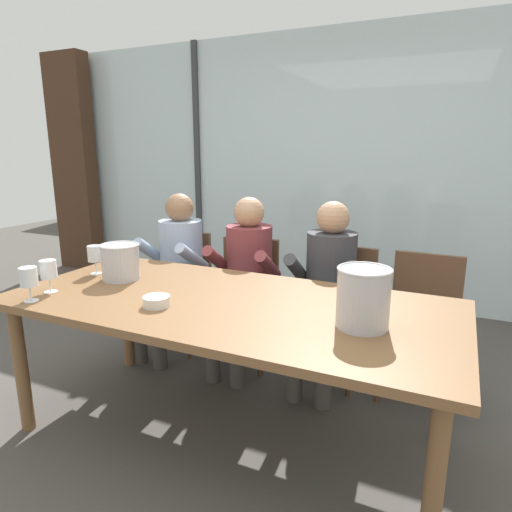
{
  "coord_description": "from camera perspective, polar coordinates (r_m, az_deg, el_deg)",
  "views": [
    {
      "loc": [
        1.01,
        -1.84,
        1.5
      ],
      "look_at": [
        0.0,
        0.35,
        0.91
      ],
      "focal_mm": 31.07,
      "sensor_mm": 36.0,
      "label": 1
    }
  ],
  "objects": [
    {
      "name": "wine_glass_near_bucket",
      "position": [
        2.55,
        -25.15,
        -1.73
      ],
      "size": [
        0.08,
        0.08,
        0.17
      ],
      "color": "silver",
      "rests_on": "dining_table"
    },
    {
      "name": "window_mullion_left",
      "position": [
        5.07,
        -7.45,
        11.29
      ],
      "size": [
        0.06,
        0.06,
        2.6
      ],
      "primitive_type": "cube",
      "color": "#38383D",
      "rests_on": "ground"
    },
    {
      "name": "tasting_bowl",
      "position": [
        2.19,
        -12.68,
        -5.71
      ],
      "size": [
        0.13,
        0.13,
        0.05
      ],
      "primitive_type": "cylinder",
      "color": "silver",
      "rests_on": "dining_table"
    },
    {
      "name": "person_charcoal_jacket",
      "position": [
        2.85,
        9.15,
        -3.41
      ],
      "size": [
        0.46,
        0.61,
        1.18
      ],
      "rotation": [
        0.0,
        0.0,
        -0.01
      ],
      "color": "#38383D",
      "rests_on": "ground"
    },
    {
      "name": "chair_near_curtain",
      "position": [
        3.52,
        -9.63,
        -3.04
      ],
      "size": [
        0.49,
        0.49,
        0.86
      ],
      "rotation": [
        0.0,
        0.0,
        0.12
      ],
      "color": "brown",
      "rests_on": "ground"
    },
    {
      "name": "ground",
      "position": [
        3.37,
        4.75,
        -12.83
      ],
      "size": [
        14.0,
        14.0,
        0.0
      ],
      "primitive_type": "plane",
      "color": "#4C4742"
    },
    {
      "name": "chair_right_of_center",
      "position": [
        2.96,
        20.72,
        -7.01
      ],
      "size": [
        0.46,
        0.46,
        0.86
      ],
      "rotation": [
        0.0,
        0.0,
        -0.04
      ],
      "color": "brown",
      "rests_on": "ground"
    },
    {
      "name": "wine_glass_center_pour",
      "position": [
        2.44,
        -27.22,
        -2.59
      ],
      "size": [
        0.08,
        0.08,
        0.17
      ],
      "color": "silver",
      "rests_on": "dining_table"
    },
    {
      "name": "ice_bucket_secondary",
      "position": [
        1.92,
        13.64,
        -5.15
      ],
      "size": [
        0.23,
        0.23,
        0.26
      ],
      "color": "#B7B7BC",
      "rests_on": "dining_table"
    },
    {
      "name": "chair_left_of_center",
      "position": [
        3.23,
        -1.21,
        -4.41
      ],
      "size": [
        0.5,
        0.5,
        0.86
      ],
      "rotation": [
        0.0,
        0.0,
        0.13
      ],
      "color": "brown",
      "rests_on": "ground"
    },
    {
      "name": "hillside_vineyard",
      "position": [
        8.39,
        17.95,
        8.46
      ],
      "size": [
        13.46,
        2.4,
        1.67
      ],
      "primitive_type": "cube",
      "color": "#568942",
      "rests_on": "ground"
    },
    {
      "name": "wine_glass_by_left_taster",
      "position": [
        2.82,
        -20.05,
        0.23
      ],
      "size": [
        0.08,
        0.08,
        0.17
      ],
      "color": "silver",
      "rests_on": "dining_table"
    },
    {
      "name": "ice_bucket_primary",
      "position": [
        2.66,
        -17.06,
        -0.64
      ],
      "size": [
        0.22,
        0.22,
        0.21
      ],
      "color": "#B7B7BC",
      "rests_on": "dining_table"
    },
    {
      "name": "person_pale_blue_shirt",
      "position": [
        3.34,
        -10.35,
        -0.94
      ],
      "size": [
        0.48,
        0.62,
        1.18
      ],
      "rotation": [
        0.0,
        0.0,
        -0.06
      ],
      "color": "#9EB2D1",
      "rests_on": "ground"
    },
    {
      "name": "window_glass_panel",
      "position": [
        4.43,
        11.75,
        10.8
      ],
      "size": [
        7.46,
        0.03,
        2.6
      ],
      "primitive_type": "cube",
      "color": "silver",
      "rests_on": "ground"
    },
    {
      "name": "chair_center",
      "position": [
        3.05,
        10.68,
        -5.76
      ],
      "size": [
        0.49,
        0.49,
        0.86
      ],
      "rotation": [
        0.0,
        0.0,
        -0.11
      ],
      "color": "brown",
      "rests_on": "ground"
    },
    {
      "name": "curtain_heavy_drape",
      "position": [
        6.03,
        -22.38,
        10.77
      ],
      "size": [
        0.56,
        0.2,
        2.6
      ],
      "primitive_type": "cube",
      "color": "#472D1E",
      "rests_on": "ground"
    },
    {
      "name": "person_maroon_top",
      "position": [
        3.05,
        -1.44,
        -2.1
      ],
      "size": [
        0.47,
        0.62,
        1.18
      ],
      "rotation": [
        0.0,
        0.0,
        0.03
      ],
      "color": "brown",
      "rests_on": "ground"
    },
    {
      "name": "dining_table",
      "position": [
        2.25,
        -3.76,
        -7.38
      ],
      "size": [
        2.26,
        1.03,
        0.76
      ],
      "color": "brown",
      "rests_on": "ground"
    }
  ]
}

